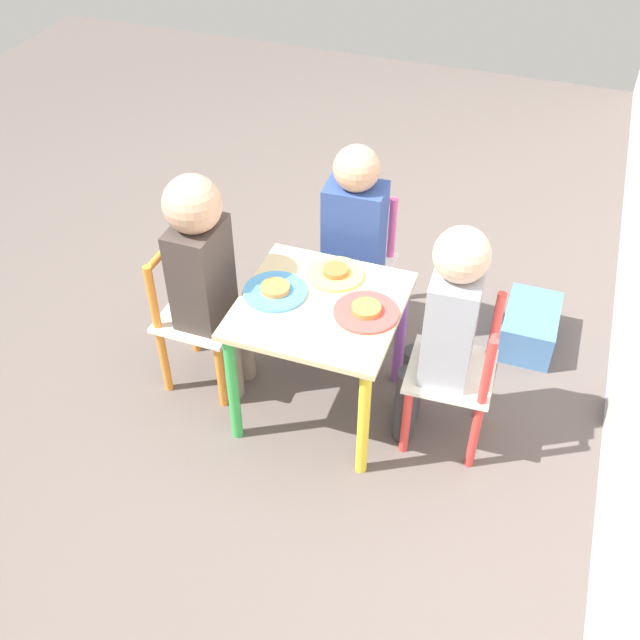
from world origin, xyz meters
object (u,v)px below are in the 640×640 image
at_px(plate_back, 366,311).
at_px(plate_left, 335,273).
at_px(storage_bin, 530,327).
at_px(child_front, 205,266).
at_px(child_back, 446,322).
at_px(child_left, 353,234).
at_px(kids_table, 320,324).
at_px(chair_pink, 356,269).
at_px(chair_red, 457,377).
at_px(plate_front, 275,291).
at_px(chair_orange, 197,318).

xyz_separation_m(plate_back, plate_left, (-0.15, -0.15, 0.00)).
distance_m(plate_left, storage_bin, 0.84).
height_order(child_front, plate_left, child_front).
bearing_deg(child_back, child_left, -135.19).
bearing_deg(kids_table, chair_pink, -177.60).
distance_m(child_back, plate_back, 0.24).
xyz_separation_m(chair_red, child_back, (0.00, -0.06, 0.21)).
bearing_deg(plate_left, kids_table, -0.00).
bearing_deg(child_front, plate_front, -90.37).
distance_m(chair_orange, plate_left, 0.50).
distance_m(chair_pink, plate_front, 0.50).
xyz_separation_m(chair_red, chair_orange, (0.02, -0.88, 0.00)).
bearing_deg(kids_table, child_front, -90.61).
bearing_deg(chair_pink, chair_red, -44.75).
distance_m(chair_orange, child_front, 0.24).
relative_size(child_front, plate_front, 4.10).
bearing_deg(chair_orange, child_back, -88.37).
height_order(chair_red, chair_orange, same).
distance_m(chair_red, child_back, 0.22).
height_order(chair_red, chair_pink, same).
bearing_deg(plate_front, child_left, 161.13).
bearing_deg(kids_table, plate_left, 180.00).
height_order(kids_table, chair_orange, chair_orange).
bearing_deg(kids_table, chair_red, 92.91).
bearing_deg(chair_red, chair_orange, -91.76).
bearing_deg(chair_red, plate_front, -90.72).
distance_m(kids_table, child_front, 0.40).
bearing_deg(plate_left, plate_back, 45.00).
bearing_deg(child_left, storage_bin, 13.49).
bearing_deg(chair_orange, chair_red, -88.24).
bearing_deg(plate_back, plate_front, -90.00).
bearing_deg(chair_red, child_front, -91.63).
bearing_deg(chair_pink, child_left, -90.00).
relative_size(chair_pink, child_back, 0.67).
bearing_deg(chair_red, child_left, -130.98).
relative_size(child_left, plate_back, 3.95).
distance_m(chair_pink, child_back, 0.62).
relative_size(child_front, storage_bin, 2.78).
relative_size(plate_back, storage_bin, 0.67).
distance_m(child_front, plate_front, 0.24).
height_order(chair_pink, plate_back, chair_pink).
bearing_deg(chair_orange, child_front, -90.00).
bearing_deg(kids_table, plate_back, 90.00).
relative_size(plate_back, plate_front, 0.99).
relative_size(chair_orange, child_left, 0.68).
xyz_separation_m(chair_pink, child_front, (0.44, -0.36, 0.23)).
xyz_separation_m(chair_orange, chair_pink, (-0.44, 0.42, 0.00)).
xyz_separation_m(kids_table, chair_pink, (-0.44, -0.02, -0.11)).
relative_size(child_back, child_front, 0.98).
height_order(plate_back, storage_bin, plate_back).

